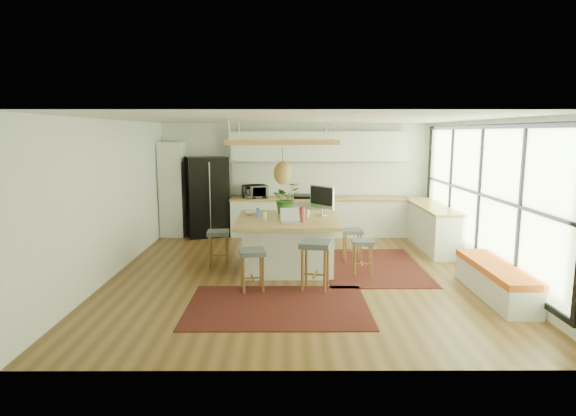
{
  "coord_description": "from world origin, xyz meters",
  "views": [
    {
      "loc": [
        -0.23,
        -8.2,
        2.48
      ],
      "look_at": [
        -0.2,
        0.5,
        1.1
      ],
      "focal_mm": 29.82,
      "sensor_mm": 36.0,
      "label": 1
    }
  ],
  "objects_px": {
    "stool_right_front": "(362,255)",
    "microwave": "(255,190)",
    "stool_near_left": "(252,269)",
    "fridge": "(207,198)",
    "island": "(288,243)",
    "stool_right_back": "(352,243)",
    "stool_left_side": "(218,248)",
    "laptop": "(292,216)",
    "monitor": "(322,202)",
    "island_plant": "(286,201)",
    "stool_near_right": "(315,268)"
  },
  "relations": [
    {
      "from": "stool_right_front",
      "to": "island_plant",
      "type": "relative_size",
      "value": 1.03
    },
    {
      "from": "fridge",
      "to": "stool_right_back",
      "type": "bearing_deg",
      "value": -54.99
    },
    {
      "from": "stool_left_side",
      "to": "laptop",
      "type": "xyz_separation_m",
      "value": [
        1.36,
        -0.56,
        0.7
      ]
    },
    {
      "from": "stool_right_front",
      "to": "monitor",
      "type": "relative_size",
      "value": 1.01
    },
    {
      "from": "stool_right_front",
      "to": "island",
      "type": "bearing_deg",
      "value": 160.69
    },
    {
      "from": "stool_near_left",
      "to": "stool_left_side",
      "type": "relative_size",
      "value": 0.99
    },
    {
      "from": "stool_right_back",
      "to": "stool_left_side",
      "type": "bearing_deg",
      "value": -172.27
    },
    {
      "from": "stool_right_front",
      "to": "microwave",
      "type": "distance_m",
      "value": 3.91
    },
    {
      "from": "island",
      "to": "stool_near_left",
      "type": "xyz_separation_m",
      "value": [
        -0.56,
        -1.3,
        -0.11
      ]
    },
    {
      "from": "laptop",
      "to": "monitor",
      "type": "xyz_separation_m",
      "value": [
        0.57,
        0.72,
        0.14
      ]
    },
    {
      "from": "microwave",
      "to": "stool_left_side",
      "type": "bearing_deg",
      "value": -120.59
    },
    {
      "from": "stool_right_back",
      "to": "laptop",
      "type": "relative_size",
      "value": 1.65
    },
    {
      "from": "stool_near_right",
      "to": "stool_right_back",
      "type": "xyz_separation_m",
      "value": [
        0.82,
        1.69,
        0.0
      ]
    },
    {
      "from": "monitor",
      "to": "laptop",
      "type": "bearing_deg",
      "value": -78.92
    },
    {
      "from": "fridge",
      "to": "stool_right_back",
      "type": "distance_m",
      "value": 3.99
    },
    {
      "from": "stool_near_right",
      "to": "stool_left_side",
      "type": "height_order",
      "value": "stool_near_right"
    },
    {
      "from": "fridge",
      "to": "stool_near_right",
      "type": "distance_m",
      "value": 4.71
    },
    {
      "from": "stool_near_left",
      "to": "island_plant",
      "type": "distance_m",
      "value": 2.04
    },
    {
      "from": "stool_right_front",
      "to": "fridge",
      "type": "bearing_deg",
      "value": 134.73
    },
    {
      "from": "monitor",
      "to": "island_plant",
      "type": "distance_m",
      "value": 0.72
    },
    {
      "from": "stool_near_left",
      "to": "island_plant",
      "type": "bearing_deg",
      "value": 73.87
    },
    {
      "from": "stool_near_left",
      "to": "island_plant",
      "type": "xyz_separation_m",
      "value": [
        0.52,
        1.8,
        0.81
      ]
    },
    {
      "from": "island",
      "to": "microwave",
      "type": "height_order",
      "value": "microwave"
    },
    {
      "from": "stool_near_left",
      "to": "stool_right_front",
      "type": "xyz_separation_m",
      "value": [
        1.87,
        0.85,
        0.0
      ]
    },
    {
      "from": "island",
      "to": "island_plant",
      "type": "relative_size",
      "value": 3.05
    },
    {
      "from": "stool_right_front",
      "to": "monitor",
      "type": "xyz_separation_m",
      "value": [
        -0.66,
        0.72,
        0.83
      ]
    },
    {
      "from": "monitor",
      "to": "island_plant",
      "type": "bearing_deg",
      "value": -149.68
    },
    {
      "from": "fridge",
      "to": "monitor",
      "type": "bearing_deg",
      "value": -63.21
    },
    {
      "from": "stool_near_right",
      "to": "stool_left_side",
      "type": "relative_size",
      "value": 1.16
    },
    {
      "from": "stool_near_right",
      "to": "microwave",
      "type": "height_order",
      "value": "microwave"
    },
    {
      "from": "island",
      "to": "stool_left_side",
      "type": "xyz_separation_m",
      "value": [
        -1.29,
        0.11,
        -0.11
      ]
    },
    {
      "from": "island",
      "to": "monitor",
      "type": "relative_size",
      "value": 2.98
    },
    {
      "from": "monitor",
      "to": "microwave",
      "type": "xyz_separation_m",
      "value": [
        -1.42,
        2.5,
        -0.08
      ]
    },
    {
      "from": "stool_near_right",
      "to": "monitor",
      "type": "relative_size",
      "value": 1.26
    },
    {
      "from": "stool_right_front",
      "to": "stool_left_side",
      "type": "relative_size",
      "value": 0.93
    },
    {
      "from": "stool_right_back",
      "to": "island",
      "type": "bearing_deg",
      "value": -160.11
    },
    {
      "from": "fridge",
      "to": "island",
      "type": "relative_size",
      "value": 1.03
    },
    {
      "from": "island",
      "to": "stool_right_back",
      "type": "distance_m",
      "value": 1.33
    },
    {
      "from": "laptop",
      "to": "stool_left_side",
      "type": "bearing_deg",
      "value": 147.45
    },
    {
      "from": "laptop",
      "to": "stool_near_left",
      "type": "bearing_deg",
      "value": -136.84
    },
    {
      "from": "stool_near_left",
      "to": "stool_right_front",
      "type": "distance_m",
      "value": 2.05
    },
    {
      "from": "microwave",
      "to": "island",
      "type": "bearing_deg",
      "value": -93.88
    },
    {
      "from": "stool_near_right",
      "to": "stool_right_back",
      "type": "relative_size",
      "value": 1.24
    },
    {
      "from": "laptop",
      "to": "monitor",
      "type": "relative_size",
      "value": 0.61
    },
    {
      "from": "monitor",
      "to": "microwave",
      "type": "relative_size",
      "value": 1.11
    },
    {
      "from": "fridge",
      "to": "microwave",
      "type": "bearing_deg",
      "value": -20.42
    },
    {
      "from": "stool_right_back",
      "to": "monitor",
      "type": "bearing_deg",
      "value": -162.82
    },
    {
      "from": "stool_right_back",
      "to": "stool_left_side",
      "type": "relative_size",
      "value": 0.94
    },
    {
      "from": "stool_left_side",
      "to": "laptop",
      "type": "relative_size",
      "value": 1.76
    },
    {
      "from": "island",
      "to": "monitor",
      "type": "xyz_separation_m",
      "value": [
        0.64,
        0.26,
        0.72
      ]
    }
  ]
}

